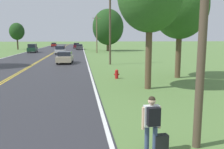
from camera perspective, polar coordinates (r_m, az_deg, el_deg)
The scene contains 15 objects.
hitchhiker_person at distance 6.82m, azimuth 9.57°, elevation -10.55°, with size 0.57×0.41×1.67m.
suitcase at distance 7.16m, azimuth 11.70°, elevation -16.08°, with size 0.41×0.22×0.61m.
fire_hydrant at distance 19.10m, azimuth 1.13°, elevation 0.14°, with size 0.43×0.27×0.75m.
utility_pole_foreground at distance 7.27m, azimuth 21.29°, elevation 14.39°, with size 1.80×0.24×7.80m.
utility_pole_midground at distance 29.11m, azimuth -0.47°, elevation 11.87°, with size 1.80×0.24×9.28m.
utility_pole_far at distance 51.44m, azimuth -3.69°, elevation 9.80°, with size 1.80×0.24×7.94m.
tree_behind_sign at distance 70.81m, azimuth -21.92°, elevation 9.59°, with size 4.02×4.02×7.27m.
tree_mid_treeline at distance 20.22m, azimuth 16.12°, elevation 15.35°, with size 4.43×4.43×8.25m.
tree_far_back at distance 59.14m, azimuth -0.96°, elevation 11.34°, with size 7.58×7.58×10.19m.
car_champagne_sedan_approaching at distance 31.19m, azimuth -11.22°, elevation 4.09°, with size 2.04×4.43×1.50m.
car_white_van_mid_near at distance 48.91m, azimuth -12.33°, elevation 5.86°, with size 1.87×3.94×1.65m.
car_dark_green_suv_mid_far at distance 55.64m, azimuth -18.59°, elevation 6.05°, with size 1.87×4.25×1.89m.
car_dark_grey_hatchback_receding at distance 67.01m, azimuth -7.80°, elevation 6.67°, with size 1.85×4.00×1.48m.
car_maroon_hatchback_distant at distance 75.22m, azimuth -8.55°, elevation 6.95°, with size 1.91×4.18×1.67m.
car_red_sedan_horizon at distance 88.77m, azimuth -13.77°, elevation 7.00°, with size 1.81×4.77×1.46m.
Camera 1 is at (5.75, -2.88, 3.28)m, focal length 38.00 mm.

